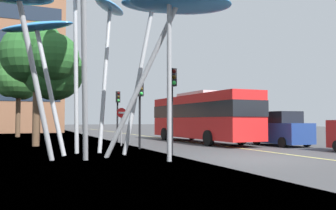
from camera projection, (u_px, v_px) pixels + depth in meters
ground at (246, 161)px, 13.83m from camera, size 120.00×240.00×0.10m
red_bus at (200, 115)px, 24.67m from camera, size 2.87×11.61×3.53m
leaf_sculpture at (101, 9)px, 15.10m from camera, size 9.43×10.05×9.02m
traffic_light_kerb_near at (173, 93)px, 15.63m from camera, size 0.28×0.42×3.88m
traffic_light_kerb_far at (140, 100)px, 18.94m from camera, size 0.28×0.42×3.66m
traffic_light_island_mid at (118, 105)px, 25.02m from camera, size 0.28×0.42×3.63m
car_parked_mid at (281, 130)px, 21.38m from camera, size 2.00×3.86×2.10m
street_lamp at (177, 42)px, 13.57m from camera, size 1.54×0.44×7.18m
tree_pavement_near at (46, 63)px, 21.59m from camera, size 4.99×5.40×7.45m
tree_pavement_far at (17, 75)px, 32.58m from camera, size 4.35×4.94×8.50m
no_entry_sign at (121, 120)px, 21.34m from camera, size 0.60×0.12×2.32m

